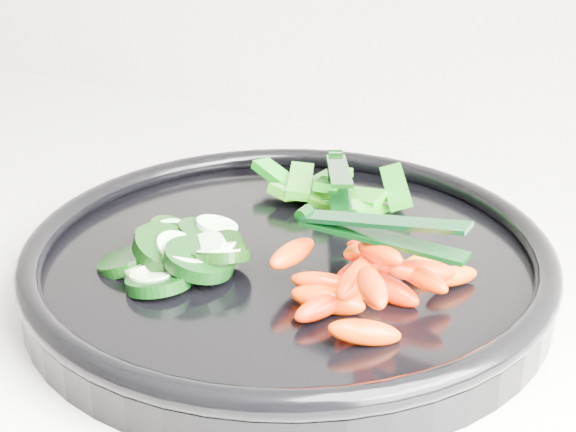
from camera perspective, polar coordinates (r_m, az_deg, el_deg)
The scene contains 6 objects.
veggie_tray at distance 0.57m, azimuth -0.00°, elevation -3.15°, with size 0.48×0.48×0.04m.
cucumber_pile at distance 0.56m, azimuth -7.58°, elevation -2.38°, with size 0.12×0.12×0.04m.
carrot_pile at distance 0.51m, azimuth 5.68°, elevation -4.50°, with size 0.12×0.14×0.05m.
pepper_pile at distance 0.66m, azimuth 3.22°, elevation 1.70°, with size 0.14×0.10×0.04m.
tong_carrot at distance 0.50m, azimuth 6.30°, elevation -0.92°, with size 0.11×0.02×0.02m.
tong_pepper at distance 0.64m, azimuth 3.60°, elevation 2.92°, with size 0.07×0.11×0.02m.
Camera 1 is at (0.96, 1.23, 1.22)m, focal length 50.00 mm.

